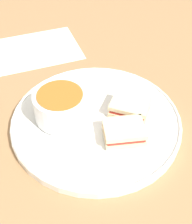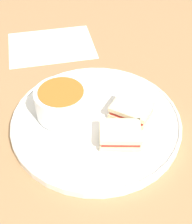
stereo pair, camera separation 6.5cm
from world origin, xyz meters
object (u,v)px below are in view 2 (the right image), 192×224
(soup_bowl, at_px, (62,102))
(spoon, at_px, (81,87))
(sandwich_half_near, at_px, (122,133))
(sandwich_half_far, at_px, (131,110))

(soup_bowl, distance_m, spoon, 0.09)
(sandwich_half_near, xyz_separation_m, sandwich_half_far, (-0.04, 0.06, 0.00))
(soup_bowl, relative_size, sandwich_half_near, 1.10)
(sandwich_half_near, bearing_deg, spoon, 171.11)
(spoon, height_order, sandwich_half_far, sandwich_half_far)
(soup_bowl, height_order, spoon, soup_bowl)
(spoon, bearing_deg, soup_bowl, 63.08)
(spoon, relative_size, sandwich_half_far, 1.18)
(spoon, xyz_separation_m, sandwich_half_near, (0.18, -0.03, 0.01))
(soup_bowl, height_order, sandwich_half_far, soup_bowl)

